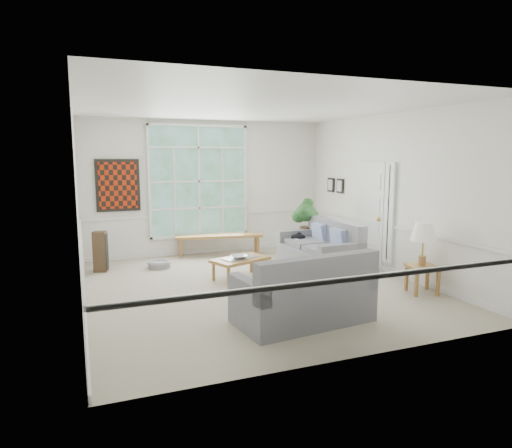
{
  "coord_description": "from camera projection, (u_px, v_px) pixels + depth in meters",
  "views": [
    {
      "loc": [
        -2.73,
        -7.05,
        2.21
      ],
      "look_at": [
        0.1,
        0.2,
        1.05
      ],
      "focal_mm": 32.0,
      "sensor_mm": 36.0,
      "label": 1
    }
  ],
  "objects": [
    {
      "name": "side_table",
      "position": [
        422.0,
        279.0,
        7.4
      ],
      "size": [
        0.55,
        0.55,
        0.46
      ],
      "primitive_type": "cube",
      "rotation": [
        0.0,
        0.0,
        -0.26
      ],
      "color": "#A07037",
      "rests_on": "floor"
    },
    {
      "name": "loveseat_front",
      "position": [
        303.0,
        287.0,
        6.09
      ],
      "size": [
        1.88,
        1.12,
        0.97
      ],
      "primitive_type": "cube",
      "rotation": [
        0.0,
        0.0,
        0.11
      ],
      "color": "slate",
      "rests_on": "floor"
    },
    {
      "name": "wall_front",
      "position": [
        357.0,
        224.0,
        4.82
      ],
      "size": [
        5.5,
        0.02,
        3.0
      ],
      "primitive_type": "cube",
      "color": "white",
      "rests_on": "ground"
    },
    {
      "name": "houseplant",
      "position": [
        306.0,
        217.0,
        9.71
      ],
      "size": [
        0.55,
        0.55,
        0.82
      ],
      "primitive_type": null,
      "rotation": [
        0.0,
        0.0,
        -0.17
      ],
      "color": "#245123",
      "rests_on": "end_table"
    },
    {
      "name": "window_bench",
      "position": [
        219.0,
        245.0,
        10.27
      ],
      "size": [
        1.98,
        0.72,
        0.45
      ],
      "primitive_type": "cube",
      "rotation": [
        0.0,
        0.0,
        -0.18
      ],
      "color": "#A07037",
      "rests_on": "floor"
    },
    {
      "name": "wall_frame_far",
      "position": [
        331.0,
        185.0,
        10.53
      ],
      "size": [
        0.04,
        0.26,
        0.32
      ],
      "primitive_type": "cube",
      "color": "black",
      "rests_on": "wall_right"
    },
    {
      "name": "wall_frame_near",
      "position": [
        340.0,
        186.0,
        10.16
      ],
      "size": [
        0.04,
        0.26,
        0.32
      ],
      "primitive_type": "cube",
      "color": "black",
      "rests_on": "wall_right"
    },
    {
      "name": "ceiling",
      "position": [
        255.0,
        107.0,
        7.36
      ],
      "size": [
        5.5,
        6.0,
        0.02
      ],
      "primitive_type": "cube",
      "color": "white",
      "rests_on": "ground"
    },
    {
      "name": "cat",
      "position": [
        298.0,
        237.0,
        9.32
      ],
      "size": [
        0.35,
        0.28,
        0.15
      ],
      "primitive_type": "ellipsoid",
      "rotation": [
        0.0,
        0.0,
        -0.2
      ],
      "color": "black",
      "rests_on": "loveseat_right"
    },
    {
      "name": "wall_back",
      "position": [
        207.0,
        188.0,
        10.35
      ],
      "size": [
        5.5,
        0.02,
        3.0
      ],
      "primitive_type": "cube",
      "color": "white",
      "rests_on": "ground"
    },
    {
      "name": "wall_left",
      "position": [
        78.0,
        206.0,
        6.59
      ],
      "size": [
        0.02,
        6.0,
        3.0
      ],
      "primitive_type": "cube",
      "color": "white",
      "rests_on": "ground"
    },
    {
      "name": "entry_door",
      "position": [
        369.0,
        214.0,
        9.17
      ],
      "size": [
        0.08,
        0.9,
        2.1
      ],
      "primitive_type": "cube",
      "color": "white",
      "rests_on": "floor"
    },
    {
      "name": "floor",
      "position": [
        255.0,
        287.0,
        7.8
      ],
      "size": [
        5.5,
        6.0,
        0.01
      ],
      "primitive_type": "cube",
      "color": "#A99F89",
      "rests_on": "ground"
    },
    {
      "name": "table_lamp",
      "position": [
        423.0,
        244.0,
        7.33
      ],
      "size": [
        0.45,
        0.45,
        0.7
      ],
      "primitive_type": null,
      "rotation": [
        0.0,
        0.0,
        -0.11
      ],
      "color": "white",
      "rests_on": "side_table"
    },
    {
      "name": "pet_bed",
      "position": [
        159.0,
        264.0,
        9.12
      ],
      "size": [
        0.61,
        0.61,
        0.14
      ],
      "primitive_type": "cylinder",
      "rotation": [
        0.0,
        0.0,
        -0.43
      ],
      "color": "gray",
      "rests_on": "floor"
    },
    {
      "name": "floor_speaker",
      "position": [
        100.0,
        252.0,
        8.76
      ],
      "size": [
        0.29,
        0.26,
        0.79
      ],
      "primitive_type": "cube",
      "rotation": [
        0.0,
        0.0,
        -0.33
      ],
      "color": "#422E1E",
      "rests_on": "floor"
    },
    {
      "name": "pewter_bowl",
      "position": [
        239.0,
        257.0,
        8.17
      ],
      "size": [
        0.36,
        0.36,
        0.08
      ],
      "primitive_type": "imported",
      "rotation": [
        0.0,
        0.0,
        0.06
      ],
      "color": "#A0A0A5",
      "rests_on": "coffee_table"
    },
    {
      "name": "wall_right",
      "position": [
        391.0,
        194.0,
        8.57
      ],
      "size": [
        0.02,
        6.0,
        3.0
      ],
      "primitive_type": "cube",
      "color": "white",
      "rests_on": "ground"
    },
    {
      "name": "loveseat_right",
      "position": [
        319.0,
        246.0,
        8.78
      ],
      "size": [
        0.97,
        1.83,
        0.98
      ],
      "primitive_type": "cube",
      "rotation": [
        0.0,
        0.0,
        0.02
      ],
      "color": "slate",
      "rests_on": "floor"
    },
    {
      "name": "wall_art",
      "position": [
        118.0,
        185.0,
        9.58
      ],
      "size": [
        0.9,
        0.06,
        1.1
      ],
      "primitive_type": "cube",
      "color": "#5F190A",
      "rests_on": "wall_back"
    },
    {
      "name": "door_sidelight",
      "position": [
        389.0,
        213.0,
        8.58
      ],
      "size": [
        0.08,
        0.26,
        1.9
      ],
      "primitive_type": "cube",
      "color": "white",
      "rests_on": "wall_right"
    },
    {
      "name": "window_back",
      "position": [
        199.0,
        181.0,
        10.21
      ],
      "size": [
        2.3,
        0.08,
        2.4
      ],
      "primitive_type": "cube",
      "color": "white",
      "rests_on": "wall_back"
    },
    {
      "name": "end_table",
      "position": [
        307.0,
        248.0,
        9.82
      ],
      "size": [
        0.62,
        0.62,
        0.51
      ],
      "primitive_type": "cube",
      "rotation": [
        0.0,
        0.0,
        0.24
      ],
      "color": "#A07037",
      "rests_on": "floor"
    },
    {
      "name": "coffee_table",
      "position": [
        240.0,
        268.0,
        8.28
      ],
      "size": [
        1.15,
        0.88,
        0.38
      ],
      "primitive_type": "cube",
      "rotation": [
        0.0,
        0.0,
        0.36
      ],
      "color": "#A07037",
      "rests_on": "floor"
    }
  ]
}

